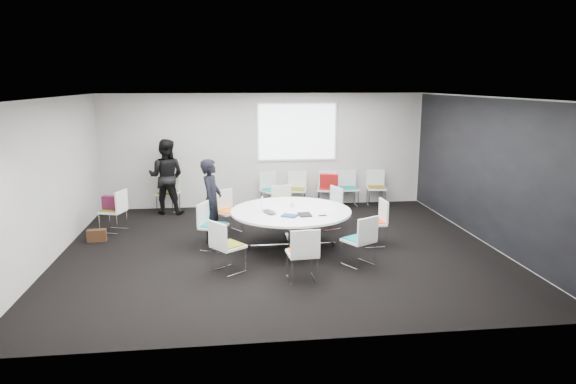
{
  "coord_description": "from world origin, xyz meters",
  "views": [
    {
      "loc": [
        -0.96,
        -9.14,
        3.07
      ],
      "look_at": [
        0.2,
        0.4,
        1.0
      ],
      "focal_mm": 32.0,
      "sensor_mm": 36.0,
      "label": 1
    }
  ],
  "objects": [
    {
      "name": "chair_ring_d",
      "position": [
        -0.94,
        1.18,
        0.28
      ],
      "size": [
        0.63,
        0.63,
        0.88
      ],
      "rotation": [
        0.0,
        0.0,
        3.73
      ],
      "color": "silver",
      "rests_on": "ground"
    },
    {
      "name": "phone",
      "position": [
        0.72,
        -0.42,
        0.73
      ],
      "size": [
        0.15,
        0.08,
        0.01
      ],
      "primitive_type": "cube",
      "rotation": [
        0.0,
        0.0,
        0.08
      ],
      "color": "black",
      "rests_on": "conference_table"
    },
    {
      "name": "chair_ring_b",
      "position": [
        1.18,
        1.27,
        0.28
      ],
      "size": [
        0.58,
        0.59,
        0.88
      ],
      "rotation": [
        0.0,
        0.0,
        1.93
      ],
      "color": "silver",
      "rests_on": "ground"
    },
    {
      "name": "laptop",
      "position": [
        -0.16,
        -0.1,
        0.74
      ],
      "size": [
        0.34,
        0.42,
        0.03
      ],
      "primitive_type": "imported",
      "rotation": [
        0.0,
        0.0,
        1.89
      ],
      "color": "#333338",
      "rests_on": "conference_table"
    },
    {
      "name": "chair_back_c",
      "position": [
        1.52,
        3.17,
        0.28
      ],
      "size": [
        0.55,
        0.54,
        0.88
      ],
      "rotation": [
        0.0,
        0.0,
        2.9
      ],
      "color": "silver",
      "rests_on": "ground"
    },
    {
      "name": "chair_spare_left",
      "position": [
        -3.31,
        1.55,
        0.28
      ],
      "size": [
        0.57,
        0.58,
        0.88
      ],
      "rotation": [
        0.0,
        0.0,
        1.25
      ],
      "color": "silver",
      "rests_on": "ground"
    },
    {
      "name": "papers_front",
      "position": [
        0.92,
        -0.08,
        0.73
      ],
      "size": [
        0.31,
        0.23,
        0.0
      ],
      "primitive_type": "cube",
      "rotation": [
        0.0,
        0.0,
        -0.06
      ],
      "color": "white",
      "rests_on": "conference_table"
    },
    {
      "name": "projection_screen",
      "position": [
        0.8,
        3.46,
        1.85
      ],
      "size": [
        1.9,
        0.03,
        1.35
      ],
      "primitive_type": "cube",
      "color": "white",
      "rests_on": "room_shell"
    },
    {
      "name": "chair_ring_c",
      "position": [
        0.25,
        1.47,
        0.28
      ],
      "size": [
        0.56,
        0.55,
        0.88
      ],
      "rotation": [
        0.0,
        0.0,
        3.41
      ],
      "color": "silver",
      "rests_on": "ground"
    },
    {
      "name": "notebook_black",
      "position": [
        0.41,
        -0.34,
        0.74
      ],
      "size": [
        0.23,
        0.31,
        0.02
      ],
      "primitive_type": "cube",
      "rotation": [
        0.0,
        0.0,
        0.05
      ],
      "color": "black",
      "rests_on": "conference_table"
    },
    {
      "name": "brown_bag",
      "position": [
        -3.52,
        0.89,
        0.12
      ],
      "size": [
        0.37,
        0.2,
        0.24
      ],
      "primitive_type": "cube",
      "rotation": [
        0.0,
        0.0,
        0.1
      ],
      "color": "#392012",
      "rests_on": "ground"
    },
    {
      "name": "chair_ring_h",
      "position": [
        1.24,
        -1.04,
        0.28
      ],
      "size": [
        0.62,
        0.62,
        0.88
      ],
      "rotation": [
        0.0,
        0.0,
        6.81
      ],
      "color": "silver",
      "rests_on": "ground"
    },
    {
      "name": "cup",
      "position": [
        0.26,
        0.3,
        0.78
      ],
      "size": [
        0.08,
        0.08,
        0.09
      ],
      "primitive_type": "cylinder",
      "color": "white",
      "rests_on": "conference_table"
    },
    {
      "name": "room_shell",
      "position": [
        0.09,
        0.0,
        1.4
      ],
      "size": [
        8.08,
        7.08,
        2.88
      ],
      "color": "black",
      "rests_on": "ground"
    },
    {
      "name": "papers_right",
      "position": [
        0.78,
        0.22,
        0.73
      ],
      "size": [
        0.36,
        0.36,
        0.0
      ],
      "primitive_type": "cube",
      "rotation": [
        0.0,
        0.0,
        0.78
      ],
      "color": "white",
      "rests_on": "conference_table"
    },
    {
      "name": "red_jacket",
      "position": [
        1.52,
        2.94,
        0.7
      ],
      "size": [
        0.47,
        0.29,
        0.36
      ],
      "primitive_type": "cube",
      "rotation": [
        0.17,
        0.0,
        -0.33
      ],
      "color": "#A81415",
      "rests_on": "chair_back_c"
    },
    {
      "name": "chair_back_d",
      "position": [
        2.07,
        3.17,
        0.28
      ],
      "size": [
        0.46,
        0.45,
        0.88
      ],
      "rotation": [
        0.0,
        0.0,
        3.15
      ],
      "color": "silver",
      "rests_on": "ground"
    },
    {
      "name": "chair_back_b",
      "position": [
        0.75,
        3.17,
        0.28
      ],
      "size": [
        0.54,
        0.54,
        0.88
      ],
      "rotation": [
        0.0,
        0.0,
        2.93
      ],
      "color": "silver",
      "rests_on": "ground"
    },
    {
      "name": "person_back",
      "position": [
        -2.38,
        3.0,
        0.88
      ],
      "size": [
        0.98,
        0.83,
        1.77
      ],
      "primitive_type": "imported",
      "rotation": [
        0.0,
        0.0,
        2.93
      ],
      "color": "black",
      "rests_on": "ground"
    },
    {
      "name": "chair_ring_e",
      "position": [
        -1.24,
        0.13,
        0.28
      ],
      "size": [
        0.6,
        0.6,
        0.88
      ],
      "rotation": [
        0.0,
        0.0,
        4.28
      ],
      "color": "silver",
      "rests_on": "ground"
    },
    {
      "name": "tablet_folio",
      "position": [
        0.13,
        -0.4,
        0.74
      ],
      "size": [
        0.33,
        0.3,
        0.03
      ],
      "primitive_type": "cube",
      "rotation": [
        0.0,
        0.0,
        -0.52
      ],
      "color": "navy",
      "rests_on": "conference_table"
    },
    {
      "name": "person_main",
      "position": [
        -1.27,
        0.66,
        0.81
      ],
      "size": [
        0.51,
        0.67,
        1.63
      ],
      "primitive_type": "imported",
      "rotation": [
        0.0,
        0.0,
        1.34
      ],
      "color": "black",
      "rests_on": "ground"
    },
    {
      "name": "chair_ring_f",
      "position": [
        -0.97,
        -1.09,
        0.28
      ],
      "size": [
        0.63,
        0.64,
        0.88
      ],
      "rotation": [
        0.0,
        0.0,
        5.36
      ],
      "color": "silver",
      "rests_on": "ground"
    },
    {
      "name": "chair_ring_a",
      "position": [
        1.79,
        0.01,
        0.28
      ],
      "size": [
        0.47,
        0.48,
        0.88
      ],
      "rotation": [
        0.0,
        0.0,
        1.61
      ],
      "color": "silver",
      "rests_on": "ground"
    },
    {
      "name": "conference_table",
      "position": [
        0.21,
        0.05,
        0.54
      ],
      "size": [
        2.24,
        2.24,
        0.73
      ],
      "color": "silver",
      "rests_on": "ground"
    },
    {
      "name": "chair_back_a",
      "position": [
        0.13,
        3.16,
        0.28
      ],
      "size": [
        0.61,
        0.6,
        0.88
      ],
      "rotation": [
        0.0,
        0.0,
        3.57
      ],
      "color": "silver",
      "rests_on": "ground"
    },
    {
      "name": "maroon_bag",
      "position": [
        -3.33,
        1.55,
        0.62
      ],
      "size": [
        0.42,
        0.23,
        0.28
      ],
      "primitive_type": "cube",
      "rotation": [
        0.0,
        0.0,
        -0.24
      ],
      "color": "#50152F",
      "rests_on": "chair_spare_left"
    },
    {
      "name": "chair_back_e",
      "position": [
        2.78,
        3.17,
        0.28
      ],
      "size": [
        0.52,
        0.51,
        0.88
      ],
      "rotation": [
        0.0,
        0.0,
        2.99
      ],
      "color": "silver",
      "rests_on": "ground"
    },
    {
      "name": "laptop_lid",
      "position": [
        -0.33,
        0.07,
        0.86
      ],
      "size": [
        0.06,
        0.3,
        0.22
      ],
      "primitive_type": "cube",
      "rotation": [
        0.0,
        0.0,
        1.43
      ],
      "color": "silver",
      "rests_on": "conference_table"
    },
    {
      "name": "chair_person_back",
      "position": [
        -2.37,
        3.16,
        0.28
      ],
      "size": [
        0.58,
        0.58,
        0.88
      ],
      "rotation": [
        0.0,
        0.0,
        2.8
      ],
      "color": "silver",
      "rests_on": "ground"
    },
    {
      "name": "chair_ring_g",
      "position": [
        0.18,
        -1.6,
        0.28
      ],
      "size": [
        0.49,
        0.48,
        0.88
      ],
      "rotation": [
        0.0,
        0.0,
        6.36
      ],
      "color": "silver",
      "rests_on": "ground"
    }
  ]
}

